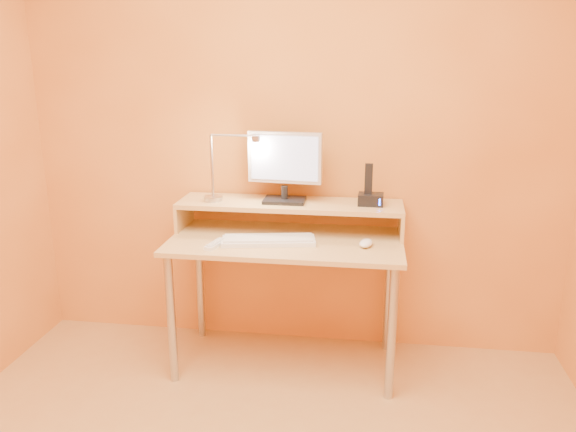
% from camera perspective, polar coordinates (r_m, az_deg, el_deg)
% --- Properties ---
extents(wall_back, '(3.00, 0.04, 2.50)m').
position_cam_1_polar(wall_back, '(3.11, 0.63, 8.80)').
color(wall_back, '#E89743').
rests_on(wall_back, floor).
extents(desk_leg_fl, '(0.04, 0.04, 0.69)m').
position_cam_1_polar(desk_leg_fl, '(2.96, -11.70, -10.19)').
color(desk_leg_fl, '#AFAFB4').
rests_on(desk_leg_fl, floor).
extents(desk_leg_fr, '(0.04, 0.04, 0.69)m').
position_cam_1_polar(desk_leg_fr, '(2.81, 10.42, -11.64)').
color(desk_leg_fr, '#AFAFB4').
rests_on(desk_leg_fr, floor).
extents(desk_leg_bl, '(0.04, 0.04, 0.69)m').
position_cam_1_polar(desk_leg_bl, '(3.40, -8.88, -6.59)').
color(desk_leg_bl, '#AFAFB4').
rests_on(desk_leg_bl, floor).
extents(desk_leg_br, '(0.04, 0.04, 0.69)m').
position_cam_1_polar(desk_leg_br, '(3.26, 10.13, -7.61)').
color(desk_leg_br, '#AFAFB4').
rests_on(desk_leg_br, floor).
extents(desk_lower, '(1.20, 0.60, 0.02)m').
position_cam_1_polar(desk_lower, '(2.92, -0.22, -2.58)').
color(desk_lower, tan).
rests_on(desk_lower, floor).
extents(shelf_riser_left, '(0.02, 0.30, 0.14)m').
position_cam_1_polar(shelf_riser_left, '(3.18, -10.44, 0.15)').
color(shelf_riser_left, tan).
rests_on(shelf_riser_left, desk_lower).
extents(shelf_riser_right, '(0.02, 0.30, 0.14)m').
position_cam_1_polar(shelf_riser_right, '(3.02, 11.36, -0.71)').
color(shelf_riser_right, tan).
rests_on(shelf_riser_right, desk_lower).
extents(desk_shelf, '(1.20, 0.30, 0.02)m').
position_cam_1_polar(desk_shelf, '(3.02, 0.19, 1.19)').
color(desk_shelf, tan).
rests_on(desk_shelf, desk_lower).
extents(monitor_foot, '(0.22, 0.16, 0.02)m').
position_cam_1_polar(monitor_foot, '(3.02, -0.35, 1.60)').
color(monitor_foot, black).
rests_on(monitor_foot, desk_shelf).
extents(monitor_neck, '(0.04, 0.04, 0.07)m').
position_cam_1_polar(monitor_neck, '(3.01, -0.35, 2.41)').
color(monitor_neck, black).
rests_on(monitor_neck, monitor_foot).
extents(monitor_panel, '(0.40, 0.07, 0.27)m').
position_cam_1_polar(monitor_panel, '(2.98, -0.33, 5.92)').
color(monitor_panel, silver).
rests_on(monitor_panel, monitor_neck).
extents(monitor_back, '(0.35, 0.04, 0.23)m').
position_cam_1_polar(monitor_back, '(3.00, -0.26, 6.00)').
color(monitor_back, black).
rests_on(monitor_back, monitor_panel).
extents(monitor_screen, '(0.36, 0.04, 0.23)m').
position_cam_1_polar(monitor_screen, '(2.96, -0.38, 5.86)').
color(monitor_screen, '#ABB4DC').
rests_on(monitor_screen, monitor_panel).
extents(lamp_base, '(0.10, 0.10, 0.02)m').
position_cam_1_polar(lamp_base, '(3.07, -7.57, 1.77)').
color(lamp_base, '#AFAFB4').
rests_on(lamp_base, desk_shelf).
extents(lamp_post, '(0.01, 0.01, 0.33)m').
position_cam_1_polar(lamp_post, '(3.03, -7.69, 5.02)').
color(lamp_post, '#AFAFB4').
rests_on(lamp_post, lamp_base).
extents(lamp_arm, '(0.24, 0.01, 0.01)m').
position_cam_1_polar(lamp_arm, '(2.98, -5.56, 8.11)').
color(lamp_arm, '#AFAFB4').
rests_on(lamp_arm, lamp_post).
extents(lamp_head, '(0.04, 0.04, 0.03)m').
position_cam_1_polar(lamp_head, '(2.95, -3.26, 7.80)').
color(lamp_head, '#AFAFB4').
rests_on(lamp_head, lamp_arm).
extents(lamp_bulb, '(0.03, 0.03, 0.00)m').
position_cam_1_polar(lamp_bulb, '(2.95, -3.26, 7.49)').
color(lamp_bulb, '#FFEAC6').
rests_on(lamp_bulb, lamp_head).
extents(phone_dock, '(0.13, 0.10, 0.06)m').
position_cam_1_polar(phone_dock, '(2.98, 8.36, 1.67)').
color(phone_dock, black).
rests_on(phone_dock, desk_shelf).
extents(phone_handset, '(0.04, 0.03, 0.16)m').
position_cam_1_polar(phone_handset, '(2.96, 8.15, 3.75)').
color(phone_handset, black).
rests_on(phone_handset, phone_dock).
extents(phone_led, '(0.01, 0.00, 0.04)m').
position_cam_1_polar(phone_led, '(2.93, 9.23, 1.40)').
color(phone_led, '#2060FF').
rests_on(phone_led, phone_dock).
extents(keyboard, '(0.49, 0.23, 0.02)m').
position_cam_1_polar(keyboard, '(2.86, -1.98, -2.53)').
color(keyboard, white).
rests_on(keyboard, desk_lower).
extents(mouse, '(0.09, 0.12, 0.04)m').
position_cam_1_polar(mouse, '(2.83, 7.88, -2.73)').
color(mouse, white).
rests_on(mouse, desk_lower).
extents(remote_control, '(0.08, 0.17, 0.02)m').
position_cam_1_polar(remote_control, '(2.83, -7.33, -2.86)').
color(remote_control, white).
rests_on(remote_control, desk_lower).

